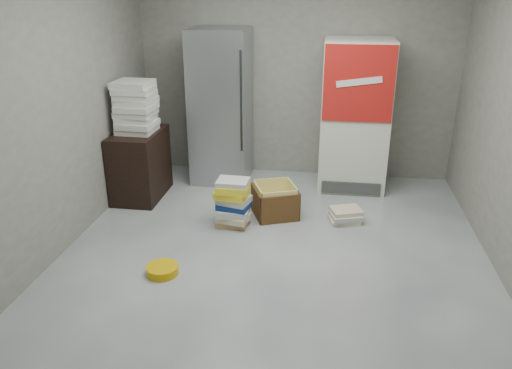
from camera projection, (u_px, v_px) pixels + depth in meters
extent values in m
plane|color=#B6B6B2|center=(271.00, 268.00, 4.51)|extent=(5.00, 5.00, 0.00)
cube|color=gray|center=(296.00, 68.00, 6.27)|extent=(4.00, 0.04, 2.80)
cube|color=gray|center=(185.00, 300.00, 1.70)|extent=(4.00, 0.04, 2.80)
cube|color=gray|center=(41.00, 108.00, 4.26)|extent=(0.04, 5.00, 2.80)
cube|color=#ADAFB5|center=(221.00, 107.00, 6.23)|extent=(0.70, 0.70, 1.90)
cylinder|color=#333333|center=(241.00, 102.00, 5.80)|extent=(0.02, 0.02, 1.19)
cube|color=silver|center=(355.00, 116.00, 6.02)|extent=(0.80, 0.70, 1.80)
cube|color=red|center=(359.00, 84.00, 5.52)|extent=(0.78, 0.02, 0.85)
cube|color=white|center=(359.00, 82.00, 5.50)|extent=(0.50, 0.01, 0.14)
cube|color=#3F3F3F|center=(351.00, 188.00, 5.99)|extent=(0.70, 0.02, 0.15)
cube|color=black|center=(140.00, 165.00, 5.88)|extent=(0.50, 0.80, 0.80)
cube|color=silver|center=(137.00, 129.00, 5.72)|extent=(0.41, 0.41, 0.06)
cube|color=silver|center=(138.00, 124.00, 5.68)|extent=(0.41, 0.41, 0.06)
cube|color=silver|center=(136.00, 118.00, 5.68)|extent=(0.43, 0.43, 0.06)
cube|color=silver|center=(136.00, 113.00, 5.64)|extent=(0.41, 0.41, 0.06)
cube|color=silver|center=(136.00, 107.00, 5.61)|extent=(0.41, 0.41, 0.06)
cube|color=silver|center=(136.00, 101.00, 5.60)|extent=(0.41, 0.41, 0.06)
cube|color=silver|center=(135.00, 95.00, 5.58)|extent=(0.41, 0.41, 0.06)
cube|color=silver|center=(134.00, 90.00, 5.54)|extent=(0.41, 0.41, 0.06)
cube|color=silver|center=(133.00, 84.00, 5.52)|extent=(0.42, 0.42, 0.06)
cube|color=tan|center=(233.00, 222.00, 5.30)|extent=(0.32, 0.26, 0.07)
cube|color=beige|center=(234.00, 217.00, 5.25)|extent=(0.36, 0.31, 0.06)
cube|color=#BBBAB2|center=(233.00, 212.00, 5.22)|extent=(0.33, 0.26, 0.07)
cube|color=navy|center=(234.00, 205.00, 5.22)|extent=(0.36, 0.30, 0.06)
cube|color=#BBBAB2|center=(234.00, 200.00, 5.20)|extent=(0.37, 0.32, 0.07)
cube|color=yellow|center=(231.00, 194.00, 5.16)|extent=(0.35, 0.30, 0.07)
cube|color=yellow|center=(233.00, 188.00, 5.12)|extent=(0.32, 0.25, 0.08)
cube|color=#BBBAB2|center=(233.00, 182.00, 5.11)|extent=(0.33, 0.26, 0.05)
cube|color=beige|center=(344.00, 220.00, 5.37)|extent=(0.36, 0.31, 0.05)
cube|color=#BBBAB2|center=(346.00, 216.00, 5.35)|extent=(0.37, 0.33, 0.05)
cube|color=beige|center=(346.00, 211.00, 5.35)|extent=(0.38, 0.33, 0.04)
cube|color=yellow|center=(275.00, 214.00, 5.54)|extent=(0.55, 0.55, 0.01)
cube|color=brown|center=(270.00, 194.00, 5.67)|extent=(0.42, 0.18, 0.32)
cube|color=brown|center=(280.00, 210.00, 5.28)|extent=(0.42, 0.18, 0.32)
cube|color=brown|center=(256.00, 204.00, 5.43)|extent=(0.18, 0.42, 0.32)
cube|color=brown|center=(294.00, 200.00, 5.52)|extent=(0.18, 0.42, 0.32)
cube|color=yellow|center=(270.00, 193.00, 5.65)|extent=(0.38, 0.17, 0.36)
cube|color=yellow|center=(280.00, 207.00, 5.29)|extent=(0.38, 0.17, 0.36)
cube|color=yellow|center=(258.00, 202.00, 5.43)|extent=(0.17, 0.38, 0.36)
cube|color=yellow|center=(292.00, 198.00, 5.51)|extent=(0.17, 0.38, 0.36)
cylinder|color=#DEA706|center=(162.00, 270.00, 4.41)|extent=(0.32, 0.32, 0.08)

